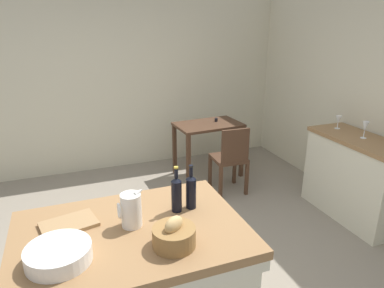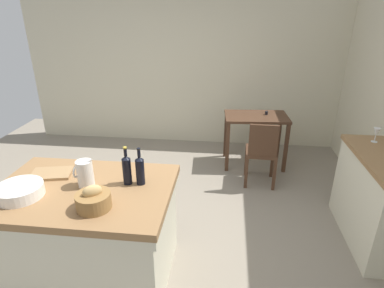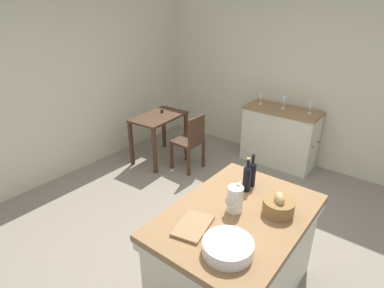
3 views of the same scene
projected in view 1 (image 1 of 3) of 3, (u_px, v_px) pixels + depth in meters
ground_plane at (166, 268)px, 3.15m from camera, size 6.76×6.76×0.00m
wall_back at (112, 81)px, 5.01m from camera, size 5.32×0.12×2.60m
island_table at (135, 283)px, 2.30m from camera, size 1.43×1.00×0.89m
side_cabinet at (355, 178)px, 3.87m from camera, size 0.52×1.17×0.94m
writing_desk at (208, 132)px, 4.87m from camera, size 0.94×0.62×0.83m
wooden_chair at (231, 158)px, 4.39m from camera, size 0.41×0.41×0.90m
pitcher at (131, 210)px, 2.18m from camera, size 0.17×0.13×0.26m
wash_bowl at (59, 254)px, 1.87m from camera, size 0.35×0.35×0.09m
bread_basket at (174, 235)px, 1.99m from camera, size 0.25×0.25×0.19m
cutting_board at (69, 224)px, 2.20m from camera, size 0.38×0.29×0.02m
wine_bottle_dark at (191, 191)px, 2.39m from camera, size 0.07×0.07×0.32m
wine_bottle_amber at (176, 193)px, 2.34m from camera, size 0.07×0.07×0.33m
wine_glass_left at (365, 127)px, 3.69m from camera, size 0.07×0.07×0.19m
wine_glass_middle at (338, 120)px, 4.03m from camera, size 0.07×0.07×0.15m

